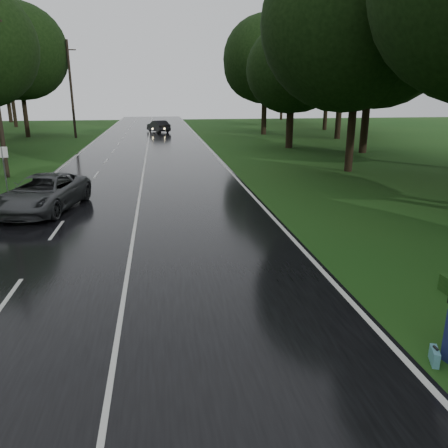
{
  "coord_description": "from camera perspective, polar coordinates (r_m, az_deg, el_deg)",
  "views": [
    {
      "loc": [
        1.07,
        -9.13,
        5.21
      ],
      "look_at": [
        3.07,
        4.37,
        1.1
      ],
      "focal_mm": 35.26,
      "sensor_mm": 36.0,
      "label": 1
    }
  ],
  "objects": [
    {
      "name": "ground",
      "position": [
        10.57,
        -13.48,
        -13.3
      ],
      "size": [
        160.0,
        160.0,
        0.0
      ],
      "primitive_type": "plane",
      "color": "#1C4313",
      "rests_on": "ground"
    },
    {
      "name": "road",
      "position": [
        29.61,
        -10.44,
        6.4
      ],
      "size": [
        12.0,
        140.0,
        0.04
      ],
      "primitive_type": "cube",
      "color": "black",
      "rests_on": "ground"
    },
    {
      "name": "lane_center",
      "position": [
        29.6,
        -10.44,
        6.45
      ],
      "size": [
        0.12,
        140.0,
        0.01
      ],
      "primitive_type": "cube",
      "color": "silver",
      "rests_on": "road"
    },
    {
      "name": "grey_car",
      "position": [
        21.5,
        -22.34,
        3.75
      ],
      "size": [
        3.75,
        6.11,
        1.58
      ],
      "primitive_type": "imported",
      "rotation": [
        0.0,
        0.0,
        6.08
      ],
      "color": "#46484B",
      "rests_on": "road"
    },
    {
      "name": "far_car",
      "position": [
        60.65,
        -8.51,
        12.43
      ],
      "size": [
        3.24,
        4.89,
        1.52
      ],
      "primitive_type": "imported",
      "rotation": [
        0.0,
        0.0,
        3.53
      ],
      "color": "black",
      "rests_on": "road"
    },
    {
      "name": "suitcase",
      "position": [
        10.07,
        25.62,
        -15.19
      ],
      "size": [
        0.29,
        0.45,
        0.31
      ],
      "primitive_type": "cube",
      "rotation": [
        0.0,
        0.0,
        5.89
      ],
      "color": "teal",
      "rests_on": "ground"
    },
    {
      "name": "utility_pole_mid",
      "position": [
        31.3,
        -26.23,
        5.47
      ],
      "size": [
        1.8,
        0.28,
        10.17
      ],
      "primitive_type": null,
      "color": "black",
      "rests_on": "ground"
    },
    {
      "name": "utility_pole_far",
      "position": [
        55.51,
        -18.65,
        10.53
      ],
      "size": [
        1.8,
        0.28,
        10.78
      ],
      "primitive_type": null,
      "color": "black",
      "rests_on": "ground"
    },
    {
      "name": "road_sign_b",
      "position": [
        26.84,
        -26.25,
        3.84
      ],
      "size": [
        0.58,
        0.1,
        2.41
      ],
      "primitive_type": null,
      "color": "white",
      "rests_on": "ground"
    },
    {
      "name": "tree_left_f",
      "position": [
        58.51,
        -24.04,
        10.25
      ],
      "size": [
        10.68,
        10.68,
        16.69
      ],
      "primitive_type": null,
      "color": "black",
      "rests_on": "ground"
    },
    {
      "name": "tree_right_d",
      "position": [
        31.47,
        15.76,
        6.62
      ],
      "size": [
        10.08,
        10.08,
        15.74
      ],
      "primitive_type": null,
      "color": "black",
      "rests_on": "ground"
    },
    {
      "name": "tree_right_e",
      "position": [
        43.75,
        8.4,
        9.76
      ],
      "size": [
        8.11,
        8.11,
        12.66
      ],
      "primitive_type": null,
      "color": "black",
      "rests_on": "ground"
    },
    {
      "name": "tree_right_f",
      "position": [
        57.34,
        5.14,
        11.5
      ],
      "size": [
        9.71,
        9.71,
        15.17
      ],
      "primitive_type": null,
      "color": "black",
      "rests_on": "ground"
    }
  ]
}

